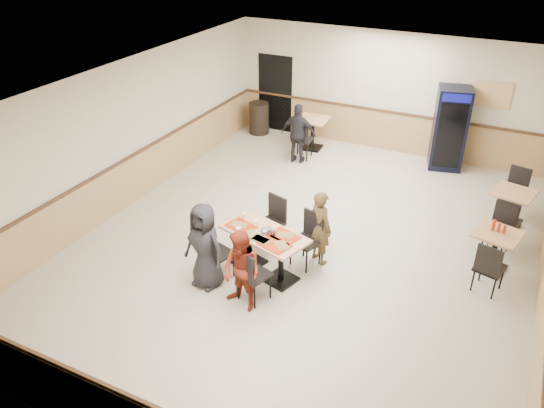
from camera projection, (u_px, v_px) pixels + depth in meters
The scene contains 20 objects.
ground at pixel (307, 243), 10.01m from camera, with size 10.00×10.00×0.00m, color beige.
room_shell at pixel (434, 180), 11.03m from camera, with size 10.00×10.00×10.00m.
main_table at pixel (265, 246), 8.99m from camera, with size 1.64×1.14×0.80m.
main_chairs at pixel (262, 246), 9.03m from camera, with size 1.76×2.05×1.01m.
diner_woman_left at pixel (205, 246), 8.58m from camera, with size 0.74×0.48×1.52m, color black.
diner_woman_right at pixel (242, 271), 8.11m from camera, with size 0.67×0.52×1.37m, color maroon.
diner_man_opposite at pixel (320, 227), 9.20m from camera, with size 0.51×0.33×1.39m, color brown.
lone_diner at pixel (298, 134), 12.83m from camera, with size 0.87×0.36×1.48m, color black.
tabletop_clutter at pixel (263, 234), 8.78m from camera, with size 1.35×0.81×0.12m.
side_table_near at pixel (495, 246), 9.04m from camera, with size 0.87×0.87×0.76m.
side_table_near_chair_south at pixel (491, 266), 8.57m from camera, with size 0.45×0.45×0.97m, color black, non-canonical shape.
side_table_near_chair_north at pixel (499, 230), 9.53m from camera, with size 0.45×0.45×0.97m, color black, non-canonical shape.
side_table_far at pixel (511, 204), 10.27m from camera, with size 0.88×0.88×0.78m.
side_table_far_chair_south at pixel (508, 220), 9.80m from camera, with size 0.46×0.46×0.99m, color black, non-canonical shape.
side_table_far_chair_north at pixel (514, 191), 10.77m from camera, with size 0.46×0.46×0.99m, color black, non-canonical shape.
condiment_caddy at pixel (498, 227), 8.92m from camera, with size 0.23×0.06×0.20m.
back_table at pixel (313, 129), 13.65m from camera, with size 0.82×0.82×0.82m.
back_table_chair_lone at pixel (303, 138), 13.16m from camera, with size 0.48×0.48×1.04m, color black, non-canonical shape.
pepsi_cooler at pixel (450, 128), 12.47m from camera, with size 0.89×0.89×1.97m.
trash_bin at pixel (259, 118), 14.65m from camera, with size 0.55×0.55×0.87m, color black.
Camera 1 is at (3.09, -7.78, 5.58)m, focal length 35.00 mm.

